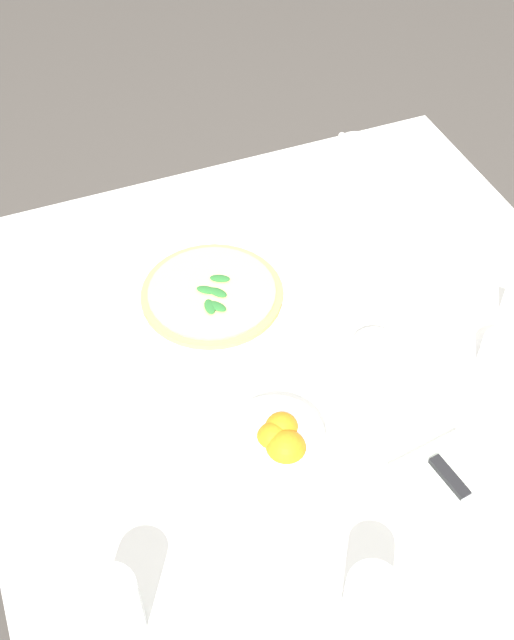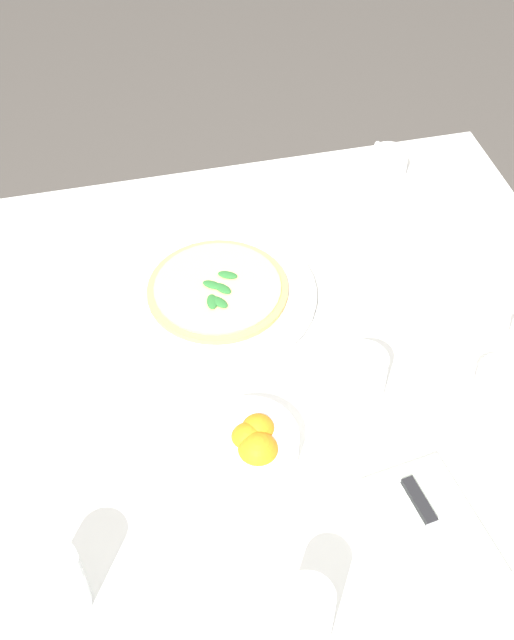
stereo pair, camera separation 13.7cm
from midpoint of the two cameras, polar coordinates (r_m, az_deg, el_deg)
name	(u,v)px [view 2 (the right image)]	position (r m, az deg, el deg)	size (l,w,h in m)	color
ground_plane	(287,557)	(1.97, 4.21, -16.58)	(8.00, 8.00, 0.00)	#4C4742
dining_table	(296,406)	(1.45, 5.50, -6.25)	(1.09, 1.09, 0.73)	white
pizza_plate	(218,294)	(1.43, -0.05, 1.69)	(0.35, 0.35, 0.02)	white
pizza	(218,289)	(1.42, -0.05, 2.07)	(0.25, 0.25, 0.02)	#DBAD60
coffee_cup_near_right	(499,386)	(1.35, 19.67, -4.60)	(0.13, 0.13, 0.07)	white
coffee_cup_left_edge	(388,167)	(1.71, 11.60, 10.54)	(0.13, 0.13, 0.07)	white
water_glass_center_back	(361,381)	(1.28, 10.49, -4.45)	(0.08, 0.08, 0.10)	white
water_glass_far_right	(306,621)	(1.06, 7.44, -20.71)	(0.07, 0.07, 0.13)	white
water_glass_back_corner	(59,586)	(1.09, -10.28, -18.37)	(0.07, 0.07, 0.12)	white
napkin_folded	(434,534)	(1.20, 15.84, -14.65)	(0.24, 0.16, 0.02)	white
dinner_knife	(437,531)	(1.18, 16.05, -14.44)	(0.20, 0.05, 0.01)	silver
citrus_bowl	(251,444)	(1.21, 2.87, -9.01)	(0.15, 0.15, 0.07)	white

